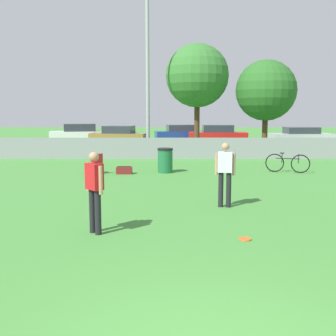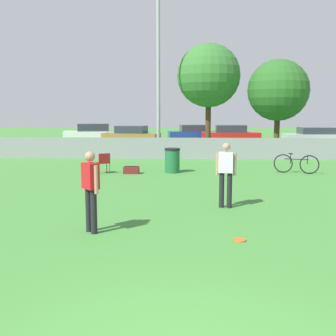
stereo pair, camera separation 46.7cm
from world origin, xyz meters
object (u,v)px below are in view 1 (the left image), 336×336
parked_car_red (218,135)px  light_pole (148,47)px  parked_car_silver (301,136)px  tree_far_right (266,91)px  parked_car_blue (180,134)px  frisbee_disc (245,239)px  trash_bin (165,160)px  parked_car_tan (119,136)px  gear_bag_sideline (124,170)px  bicycle_sideline (288,163)px  player_receiver_white (225,170)px  parked_car_white (80,134)px  tree_near_pole (198,76)px  folding_chair_sideline (96,162)px  player_thrower_red (95,187)px

parked_car_red → light_pole: bearing=-120.7°
light_pole → parked_car_red: 10.75m
parked_car_silver → light_pole: bearing=-148.1°
tree_far_right → parked_car_blue: 10.58m
light_pole → parked_car_blue: (2.09, 10.38, -5.25)m
light_pole → frisbee_disc: bearing=-80.4°
trash_bin → parked_car_tan: (-3.42, 13.40, 0.18)m
gear_bag_sideline → parked_car_blue: bearing=81.0°
frisbee_disc → bicycle_sideline: bicycle_sideline is taller
player_receiver_white → parked_car_tan: player_receiver_white is taller
player_receiver_white → bicycle_sideline: bearing=71.8°
player_receiver_white → bicycle_sideline: (3.37, 6.16, -0.58)m
tree_far_right → parked_car_white: (-12.42, 7.58, -2.93)m
frisbee_disc → parked_car_silver: bearing=70.2°
tree_near_pole → trash_bin: tree_near_pole is taller
trash_bin → player_receiver_white: bearing=-75.6°
gear_bag_sideline → player_receiver_white: bearing=-61.1°
trash_bin → folding_chair_sideline: bearing=-173.2°
frisbee_disc → parked_car_blue: size_ratio=0.06×
player_thrower_red → folding_chair_sideline: 8.33m
tree_near_pole → gear_bag_sideline: size_ratio=10.32×
tree_far_right → parked_car_silver: (4.03, 5.96, -2.99)m
frisbee_disc → parked_car_tan: parked_car_tan is taller
parked_car_white → parked_car_tan: parked_car_white is taller
bicycle_sideline → parked_car_white: size_ratio=0.35×
player_thrower_red → bicycle_sideline: size_ratio=1.00×
light_pole → trash_bin: (0.99, -6.48, -5.42)m
parked_car_red → parked_car_silver: bearing=-6.9°
tree_far_right → gear_bag_sideline: (-7.41, -8.21, -3.50)m
player_receiver_white → parked_car_silver: size_ratio=0.37×
tree_near_pole → bicycle_sideline: size_ratio=3.80×
gear_bag_sideline → parked_car_tan: parked_car_tan is taller
frisbee_disc → folding_chair_sideline: (-4.35, 8.62, 0.46)m
bicycle_sideline → trash_bin: size_ratio=1.69×
player_thrower_red → parked_car_white: size_ratio=0.35×
light_pole → folding_chair_sideline: bearing=-104.3°
parked_car_silver → bicycle_sideline: bearing=-111.7°
player_thrower_red → parked_car_white: player_thrower_red is taller
tree_far_right → parked_car_silver: bearing=55.9°
player_thrower_red → parked_car_tan: size_ratio=0.40×
tree_far_right → player_thrower_red: bearing=-113.6°
parked_car_white → parked_car_blue: size_ratio=1.14×
parked_car_blue → tree_near_pole: bearing=-93.5°
light_pole → folding_chair_sideline: (-1.74, -6.81, -5.44)m
parked_car_tan → parked_car_white: bearing=157.1°
gear_bag_sideline → folding_chair_sideline: bearing=178.9°
player_receiver_white → gear_bag_sideline: player_receiver_white is taller
tree_near_pole → frisbee_disc: size_ratio=25.73×
gear_bag_sideline → tree_far_right: bearing=47.9°
frisbee_disc → tree_far_right: bearing=76.0°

